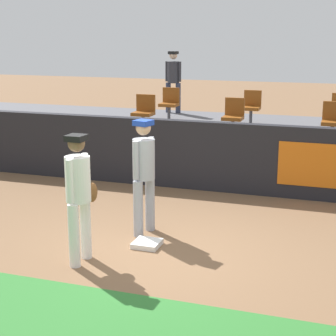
{
  "coord_description": "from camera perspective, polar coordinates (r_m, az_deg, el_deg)",
  "views": [
    {
      "loc": [
        2.61,
        -7.17,
        3.17
      ],
      "look_at": [
        -0.23,
        1.2,
        1.0
      ],
      "focal_mm": 58.83,
      "sensor_mm": 36.0,
      "label": 1
    }
  ],
  "objects": [
    {
      "name": "seat_front_left",
      "position": [
        13.16,
        -2.49,
        5.99
      ],
      "size": [
        0.47,
        0.44,
        0.84
      ],
      "color": "#4C4C51",
      "rests_on": "bleacher_platform"
    },
    {
      "name": "seat_back_left",
      "position": [
        14.83,
        0.18,
        6.88
      ],
      "size": [
        0.46,
        0.44,
        0.84
      ],
      "color": "#4C4C51",
      "rests_on": "bleacher_platform"
    },
    {
      "name": "seat_front_center",
      "position": [
        12.55,
        6.8,
        5.51
      ],
      "size": [
        0.44,
        0.44,
        0.84
      ],
      "color": "#4C4C51",
      "rests_on": "bleacher_platform"
    },
    {
      "name": "player_fielder_home",
      "position": [
        7.7,
        -9.22,
        -2.28
      ],
      "size": [
        0.36,
        0.57,
        1.84
      ],
      "rotation": [
        0.0,
        0.0,
        -1.61
      ],
      "color": "white",
      "rests_on": "ground_plane"
    },
    {
      "name": "player_runner_visitor",
      "position": [
        8.73,
        -2.52,
        -0.09
      ],
      "size": [
        0.43,
        0.51,
        1.86
      ],
      "rotation": [
        0.0,
        0.0,
        -1.81
      ],
      "color": "#9EA3AD",
      "rests_on": "ground_plane"
    },
    {
      "name": "ground_plane",
      "position": [
        8.26,
        -1.16,
        -8.77
      ],
      "size": [
        60.0,
        60.0,
        0.0
      ],
      "primitive_type": "plane",
      "color": "brown"
    },
    {
      "name": "field_wall",
      "position": [
        11.29,
        4.99,
        1.18
      ],
      "size": [
        18.0,
        0.26,
        1.43
      ],
      "color": "black",
      "rests_on": "ground_plane"
    },
    {
      "name": "seat_back_center",
      "position": [
        14.28,
        8.66,
        6.46
      ],
      "size": [
        0.44,
        0.44,
        0.84
      ],
      "color": "#4C4C51",
      "rests_on": "bleacher_platform"
    },
    {
      "name": "bleacher_platform",
      "position": [
        13.81,
        7.49,
        2.35
      ],
      "size": [
        18.0,
        4.8,
        0.91
      ],
      "primitive_type": "cube",
      "color": "#59595E",
      "rests_on": "ground_plane"
    },
    {
      "name": "spectator_hooded",
      "position": [
        16.01,
        0.54,
        9.36
      ],
      "size": [
        0.49,
        0.37,
        1.76
      ],
      "rotation": [
        0.0,
        0.0,
        3.03
      ],
      "color": "#33384C",
      "rests_on": "bleacher_platform"
    },
    {
      "name": "seat_front_right",
      "position": [
        12.29,
        16.72,
        4.86
      ],
      "size": [
        0.46,
        0.44,
        0.84
      ],
      "color": "#4C4C51",
      "rests_on": "bleacher_platform"
    },
    {
      "name": "first_base",
      "position": [
        8.49,
        -2.19,
        -7.84
      ],
      "size": [
        0.4,
        0.4,
        0.08
      ],
      "primitive_type": "cube",
      "color": "white",
      "rests_on": "ground_plane"
    }
  ]
}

